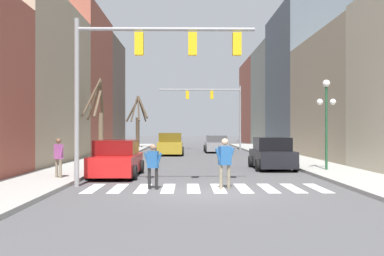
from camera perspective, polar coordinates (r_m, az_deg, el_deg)
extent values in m
plane|color=#4C4C4F|center=(15.16, 1.95, -8.24)|extent=(240.00, 240.00, 0.00)
cube|color=#9E9E99|center=(16.20, -21.80, -7.43)|extent=(2.91, 90.00, 0.15)
cube|color=tan|center=(29.64, -20.98, 5.42)|extent=(6.00, 12.35, 10.00)
cube|color=#934C3D|center=(40.42, -15.42, 5.55)|extent=(6.00, 10.09, 12.26)
cube|color=#66564C|center=(49.62, -12.61, 4.14)|extent=(6.00, 8.95, 11.64)
cube|color=tan|center=(32.88, 20.06, 3.64)|extent=(6.00, 13.02, 8.58)
cube|color=#515B66|center=(44.93, 14.39, 5.79)|extent=(6.00, 11.92, 13.52)
cube|color=gray|center=(56.05, 11.32, 3.92)|extent=(6.00, 11.16, 12.17)
cube|color=#934C3D|center=(68.05, 9.18, 3.21)|extent=(6.00, 13.31, 12.17)
cube|color=white|center=(16.63, -12.44, -7.50)|extent=(0.45, 2.60, 0.01)
cube|color=white|center=(16.48, -9.35, -7.57)|extent=(0.45, 2.60, 0.01)
cube|color=white|center=(16.37, -6.20, -7.62)|extent=(0.45, 2.60, 0.01)
cube|color=white|center=(16.30, -3.03, -7.65)|extent=(0.45, 2.60, 0.01)
cube|color=white|center=(16.29, 0.17, -7.66)|extent=(0.45, 2.60, 0.01)
cube|color=white|center=(16.33, 3.35, -7.64)|extent=(0.45, 2.60, 0.01)
cube|color=white|center=(16.42, 6.52, -7.60)|extent=(0.45, 2.60, 0.01)
cube|color=white|center=(16.55, 9.64, -7.54)|extent=(0.45, 2.60, 0.01)
cube|color=white|center=(16.74, 12.69, -7.45)|extent=(0.45, 2.60, 0.01)
cube|color=white|center=(16.96, 15.68, -7.35)|extent=(0.45, 2.60, 0.01)
cylinder|color=gray|center=(17.22, -14.43, 3.17)|extent=(0.18, 0.18, 6.26)
cylinder|color=gray|center=(17.12, -3.34, 12.41)|extent=(6.62, 0.14, 0.14)
cube|color=yellow|center=(17.09, -6.72, 10.56)|extent=(0.32, 0.28, 0.84)
cube|color=yellow|center=(17.00, 0.07, 10.62)|extent=(0.32, 0.28, 0.84)
cube|color=yellow|center=(17.10, 5.72, 10.55)|extent=(0.32, 0.28, 0.84)
cylinder|color=gray|center=(46.09, 6.14, 1.30)|extent=(0.18, 0.18, 6.55)
cylinder|color=gray|center=(45.94, 0.97, 4.90)|extent=(8.30, 0.14, 0.14)
cube|color=yellow|center=(45.95, 2.53, 4.21)|extent=(0.32, 0.28, 0.84)
cube|color=yellow|center=(45.88, -0.59, 4.21)|extent=(0.32, 0.28, 0.84)
cylinder|color=#1E4C2D|center=(22.91, 16.69, -0.04)|extent=(0.12, 0.12, 4.04)
sphere|color=white|center=(23.02, 16.69, 5.44)|extent=(0.36, 0.36, 0.36)
sphere|color=white|center=(22.86, 15.93, 3.20)|extent=(0.31, 0.31, 0.31)
sphere|color=white|center=(23.05, 17.45, 3.17)|extent=(0.31, 0.31, 0.31)
cube|color=black|center=(24.21, 10.13, -3.78)|extent=(1.86, 4.11, 0.83)
cube|color=black|center=(24.18, 10.13, -1.99)|extent=(1.71, 2.14, 0.68)
cylinder|color=black|center=(25.33, 7.47, -4.24)|extent=(0.22, 0.64, 0.64)
cylinder|color=black|center=(25.67, 11.69, -4.18)|extent=(0.22, 0.64, 0.64)
cylinder|color=black|center=(22.82, 8.38, -4.69)|extent=(0.22, 0.64, 0.64)
cylinder|color=black|center=(23.19, 13.04, -4.62)|extent=(0.22, 0.64, 0.64)
cube|color=#A38423|center=(36.75, -2.76, -2.47)|extent=(1.95, 4.41, 0.90)
cube|color=#594813|center=(36.73, -2.76, -1.19)|extent=(1.79, 2.29, 0.74)
cylinder|color=black|center=(35.38, -1.23, -3.07)|extent=(0.22, 0.64, 0.64)
cylinder|color=black|center=(35.45, -4.45, -3.06)|extent=(0.22, 0.64, 0.64)
cylinder|color=black|center=(38.11, -1.19, -2.85)|extent=(0.22, 0.64, 0.64)
cylinder|color=black|center=(38.18, -4.18, -2.85)|extent=(0.22, 0.64, 0.64)
cube|color=red|center=(20.49, -9.54, -4.48)|extent=(1.88, 4.67, 0.81)
cube|color=maroon|center=(20.45, -9.54, -2.43)|extent=(1.73, 2.43, 0.66)
cylinder|color=black|center=(22.10, -11.42, -4.84)|extent=(0.22, 0.64, 0.64)
cylinder|color=black|center=(21.82, -6.46, -4.90)|extent=(0.22, 0.64, 0.64)
cylinder|color=black|center=(19.27, -13.03, -5.54)|extent=(0.22, 0.64, 0.64)
cylinder|color=black|center=(18.95, -7.35, -5.63)|extent=(0.22, 0.64, 0.64)
cube|color=gray|center=(41.01, 3.10, -2.34)|extent=(1.93, 4.60, 0.75)
cube|color=#464648|center=(40.99, 3.10, -1.38)|extent=(1.78, 2.39, 0.61)
cylinder|color=black|center=(42.39, 1.64, -2.58)|extent=(0.22, 0.64, 0.64)
cylinder|color=black|center=(42.51, 4.29, -2.57)|extent=(0.22, 0.64, 0.64)
cylinder|color=black|center=(39.54, 1.81, -2.75)|extent=(0.22, 0.64, 0.64)
cylinder|color=black|center=(39.68, 4.65, -2.75)|extent=(0.22, 0.64, 0.64)
cylinder|color=black|center=(16.09, -5.44, -6.40)|extent=(0.11, 0.11, 0.76)
cylinder|color=black|center=(16.00, -4.52, -6.44)|extent=(0.11, 0.11, 0.76)
cube|color=#235693|center=(15.98, -4.98, -4.01)|extent=(0.41, 0.31, 0.60)
sphere|color=#8C664C|center=(15.96, -4.98, -2.45)|extent=(0.21, 0.21, 0.21)
cylinder|color=#235693|center=(16.06, -5.70, -4.13)|extent=(0.27, 0.15, 0.58)
cylinder|color=#235693|center=(15.91, -4.26, -4.17)|extent=(0.27, 0.15, 0.58)
cylinder|color=#7A705B|center=(19.07, -16.37, -4.95)|extent=(0.11, 0.11, 0.76)
cylinder|color=#7A705B|center=(19.30, -16.81, -4.89)|extent=(0.11, 0.11, 0.76)
cube|color=#9E4C93|center=(19.14, -16.59, -2.89)|extent=(0.42, 0.41, 0.60)
sphere|color=brown|center=(19.12, -16.59, -1.57)|extent=(0.21, 0.21, 0.21)
cylinder|color=#9E4C93|center=(18.96, -16.25, -3.03)|extent=(0.25, 0.24, 0.58)
cylinder|color=#9E4C93|center=(19.33, -16.93, -2.98)|extent=(0.25, 0.24, 0.58)
cylinder|color=#7A705B|center=(16.18, 4.68, -6.20)|extent=(0.13, 0.13, 0.85)
cylinder|color=#7A705B|center=(16.04, 3.70, -6.25)|extent=(0.13, 0.13, 0.85)
cube|color=#235693|center=(16.05, 4.19, -3.52)|extent=(0.48, 0.38, 0.67)
sphere|color=tan|center=(16.03, 4.19, -1.76)|extent=(0.24, 0.24, 0.24)
cylinder|color=#235693|center=(16.16, 4.95, -3.65)|extent=(0.31, 0.20, 0.65)
cylinder|color=#235693|center=(15.94, 3.42, -3.70)|extent=(0.31, 0.20, 0.65)
cylinder|color=#473828|center=(50.20, -6.92, -0.53)|extent=(0.42, 0.42, 3.26)
cylinder|color=#473828|center=(51.09, -6.37, 2.37)|extent=(0.87, 1.92, 2.79)
cylinder|color=#473828|center=(49.49, -7.34, 2.45)|extent=(0.67, 1.73, 2.93)
cylinder|color=#473828|center=(50.38, -7.63, 2.18)|extent=(1.46, 0.36, 2.51)
cylinder|color=#473828|center=(48.88, -6.81, 2.52)|extent=(0.57, 2.84, 2.92)
cylinder|color=#473828|center=(49.41, -6.29, 2.66)|extent=(1.38, 1.82, 2.64)
cylinder|color=brown|center=(31.38, -11.50, -0.92)|extent=(0.35, 0.35, 3.09)
cylinder|color=brown|center=(32.27, -11.39, 3.43)|extent=(0.36, 1.83, 2.75)
cylinder|color=brown|center=(31.17, -11.91, 3.05)|extent=(0.51, 0.77, 1.86)
cylinder|color=brown|center=(31.44, -12.66, 3.78)|extent=(1.37, 0.43, 2.73)
cylinder|color=brown|center=(32.07, -12.34, 3.36)|extent=(1.28, 1.24, 2.71)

